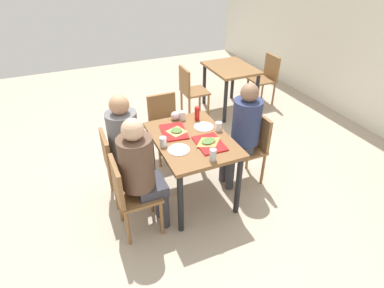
{
  "coord_description": "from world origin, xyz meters",
  "views": [
    {
      "loc": [
        2.56,
        -1.12,
        2.52
      ],
      "look_at": [
        0.0,
        0.0,
        0.7
      ],
      "focal_mm": 29.29,
      "sensor_mm": 36.0,
      "label": 1
    }
  ],
  "objects_px": {
    "chair_far_side": "(252,143)",
    "background_chair_near": "(190,89)",
    "plastic_cup_a": "(219,126)",
    "plastic_cup_c": "(182,115)",
    "chair_left_end": "(165,122)",
    "pizza_slice_a": "(177,131)",
    "chair_near_left": "(117,162)",
    "tray_red_near": "(174,132)",
    "foil_bundle": "(175,116)",
    "paper_plate_center": "(204,127)",
    "person_in_brown_jacket": "(141,168)",
    "main_table": "(192,147)",
    "pizza_slice_b": "(208,141)",
    "soda_can": "(213,155)",
    "plastic_cup_b": "(163,142)",
    "background_table": "(230,75)",
    "condiment_bottle": "(197,114)",
    "chair_near_right": "(129,192)",
    "person_far_side": "(243,128)",
    "person_in_red": "(128,140)",
    "paper_plate_near_edge": "(179,150)",
    "tray_red_far": "(210,144)",
    "background_chair_far": "(266,76)"
  },
  "relations": [
    {
      "from": "chair_far_side",
      "to": "background_chair_near",
      "type": "height_order",
      "value": "same"
    },
    {
      "from": "plastic_cup_a",
      "to": "plastic_cup_c",
      "type": "relative_size",
      "value": 1.0
    },
    {
      "from": "chair_left_end",
      "to": "pizza_slice_a",
      "type": "xyz_separation_m",
      "value": [
        0.74,
        -0.11,
        0.29
      ]
    },
    {
      "from": "chair_near_left",
      "to": "tray_red_near",
      "type": "distance_m",
      "value": 0.7
    },
    {
      "from": "chair_left_end",
      "to": "foil_bundle",
      "type": "height_order",
      "value": "foil_bundle"
    },
    {
      "from": "paper_plate_center",
      "to": "pizza_slice_a",
      "type": "distance_m",
      "value": 0.32
    },
    {
      "from": "background_chair_near",
      "to": "person_in_brown_jacket",
      "type": "bearing_deg",
      "value": -33.84
    },
    {
      "from": "main_table",
      "to": "foil_bundle",
      "type": "distance_m",
      "value": 0.48
    },
    {
      "from": "pizza_slice_b",
      "to": "soda_can",
      "type": "bearing_deg",
      "value": -18.19
    },
    {
      "from": "plastic_cup_b",
      "to": "background_table",
      "type": "bearing_deg",
      "value": 135.06
    },
    {
      "from": "chair_near_left",
      "to": "condiment_bottle",
      "type": "bearing_deg",
      "value": 94.59
    },
    {
      "from": "chair_near_right",
      "to": "person_far_side",
      "type": "relative_size",
      "value": 0.68
    },
    {
      "from": "chair_near_left",
      "to": "tray_red_near",
      "type": "relative_size",
      "value": 2.39
    },
    {
      "from": "person_in_red",
      "to": "paper_plate_center",
      "type": "bearing_deg",
      "value": 82.88
    },
    {
      "from": "chair_near_right",
      "to": "soda_can",
      "type": "distance_m",
      "value": 0.87
    },
    {
      "from": "main_table",
      "to": "paper_plate_center",
      "type": "height_order",
      "value": "paper_plate_center"
    },
    {
      "from": "tray_red_near",
      "to": "soda_can",
      "type": "distance_m",
      "value": 0.65
    },
    {
      "from": "chair_near_left",
      "to": "paper_plate_near_edge",
      "type": "distance_m",
      "value": 0.75
    },
    {
      "from": "pizza_slice_a",
      "to": "foil_bundle",
      "type": "relative_size",
      "value": 2.32
    },
    {
      "from": "paper_plate_center",
      "to": "background_chair_near",
      "type": "distance_m",
      "value": 1.73
    },
    {
      "from": "paper_plate_near_edge",
      "to": "soda_can",
      "type": "bearing_deg",
      "value": 38.66
    },
    {
      "from": "chair_far_side",
      "to": "person_in_brown_jacket",
      "type": "height_order",
      "value": "person_in_brown_jacket"
    },
    {
      "from": "person_in_red",
      "to": "person_far_side",
      "type": "height_order",
      "value": "same"
    },
    {
      "from": "chair_near_left",
      "to": "background_table",
      "type": "height_order",
      "value": "chair_near_left"
    },
    {
      "from": "paper_plate_center",
      "to": "foil_bundle",
      "type": "xyz_separation_m",
      "value": [
        -0.29,
        -0.23,
        0.05
      ]
    },
    {
      "from": "chair_far_side",
      "to": "paper_plate_center",
      "type": "bearing_deg",
      "value": -105.79
    },
    {
      "from": "tray_red_far",
      "to": "background_chair_near",
      "type": "distance_m",
      "value": 2.08
    },
    {
      "from": "soda_can",
      "to": "condiment_bottle",
      "type": "height_order",
      "value": "condiment_bottle"
    },
    {
      "from": "person_in_red",
      "to": "foil_bundle",
      "type": "relative_size",
      "value": 12.72
    },
    {
      "from": "chair_near_right",
      "to": "person_in_brown_jacket",
      "type": "distance_m",
      "value": 0.28
    },
    {
      "from": "chair_left_end",
      "to": "plastic_cup_a",
      "type": "height_order",
      "value": "plastic_cup_a"
    },
    {
      "from": "plastic_cup_c",
      "to": "chair_near_right",
      "type": "bearing_deg",
      "value": -50.45
    },
    {
      "from": "chair_far_side",
      "to": "plastic_cup_c",
      "type": "distance_m",
      "value": 0.88
    },
    {
      "from": "chair_far_side",
      "to": "chair_near_right",
      "type": "bearing_deg",
      "value": -80.31
    },
    {
      "from": "plastic_cup_c",
      "to": "background_chair_far",
      "type": "bearing_deg",
      "value": 122.29
    },
    {
      "from": "person_in_red",
      "to": "chair_near_left",
      "type": "bearing_deg",
      "value": -90.0
    },
    {
      "from": "person_far_side",
      "to": "background_chair_far",
      "type": "xyz_separation_m",
      "value": [
        -1.78,
        1.58,
        -0.25
      ]
    },
    {
      "from": "main_table",
      "to": "plastic_cup_c",
      "type": "distance_m",
      "value": 0.45
    },
    {
      "from": "tray_red_near",
      "to": "condiment_bottle",
      "type": "height_order",
      "value": "condiment_bottle"
    },
    {
      "from": "condiment_bottle",
      "to": "tray_red_far",
      "type": "bearing_deg",
      "value": -10.39
    },
    {
      "from": "plastic_cup_b",
      "to": "chair_left_end",
      "type": "bearing_deg",
      "value": 160.72
    },
    {
      "from": "main_table",
      "to": "background_chair_far",
      "type": "relative_size",
      "value": 1.22
    },
    {
      "from": "pizza_slice_b",
      "to": "plastic_cup_c",
      "type": "height_order",
      "value": "plastic_cup_c"
    },
    {
      "from": "person_in_brown_jacket",
      "to": "plastic_cup_a",
      "type": "height_order",
      "value": "person_in_brown_jacket"
    },
    {
      "from": "person_in_red",
      "to": "plastic_cup_b",
      "type": "relative_size",
      "value": 12.72
    },
    {
      "from": "pizza_slice_b",
      "to": "chair_far_side",
      "type": "bearing_deg",
      "value": 104.16
    },
    {
      "from": "main_table",
      "to": "chair_near_left",
      "type": "height_order",
      "value": "chair_near_left"
    },
    {
      "from": "background_chair_far",
      "to": "tray_red_far",
      "type": "bearing_deg",
      "value": -46.84
    },
    {
      "from": "chair_near_left",
      "to": "plastic_cup_b",
      "type": "relative_size",
      "value": 8.62
    },
    {
      "from": "tray_red_near",
      "to": "tray_red_far",
      "type": "height_order",
      "value": "same"
    }
  ]
}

